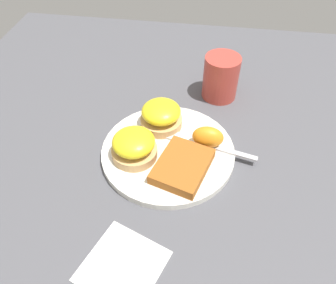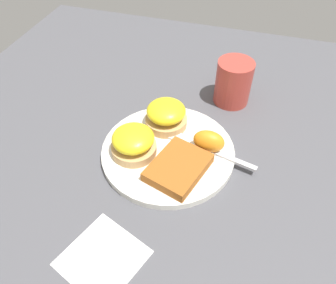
{
  "view_description": "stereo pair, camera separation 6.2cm",
  "coord_description": "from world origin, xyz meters",
  "px_view_note": "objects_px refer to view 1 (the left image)",
  "views": [
    {
      "loc": [
        -0.42,
        -0.06,
        0.48
      ],
      "look_at": [
        0.0,
        0.0,
        0.03
      ],
      "focal_mm": 35.0,
      "sensor_mm": 36.0,
      "label": 1
    },
    {
      "loc": [
        -0.41,
        -0.12,
        0.48
      ],
      "look_at": [
        0.0,
        0.0,
        0.03
      ],
      "focal_mm": 35.0,
      "sensor_mm": 36.0,
      "label": 2
    }
  ],
  "objects_px": {
    "orange_wedge": "(208,137)",
    "fork": "(199,143)",
    "hashbrown_patty": "(182,166)",
    "sandwich_benedict_right": "(134,146)",
    "sandwich_benedict_left": "(161,115)",
    "cup": "(221,77)"
  },
  "relations": [
    {
      "from": "sandwich_benedict_left",
      "to": "cup",
      "type": "bearing_deg",
      "value": -39.41
    },
    {
      "from": "sandwich_benedict_left",
      "to": "orange_wedge",
      "type": "xyz_separation_m",
      "value": [
        -0.04,
        -0.1,
        -0.0
      ]
    },
    {
      "from": "orange_wedge",
      "to": "sandwich_benedict_left",
      "type": "bearing_deg",
      "value": 65.95
    },
    {
      "from": "sandwich_benedict_right",
      "to": "sandwich_benedict_left",
      "type": "bearing_deg",
      "value": -21.42
    },
    {
      "from": "sandwich_benedict_left",
      "to": "orange_wedge",
      "type": "distance_m",
      "value": 0.11
    },
    {
      "from": "sandwich_benedict_right",
      "to": "hashbrown_patty",
      "type": "relative_size",
      "value": 0.77
    },
    {
      "from": "fork",
      "to": "hashbrown_patty",
      "type": "bearing_deg",
      "value": 161.01
    },
    {
      "from": "fork",
      "to": "sandwich_benedict_right",
      "type": "bearing_deg",
      "value": 112.44
    },
    {
      "from": "sandwich_benedict_right",
      "to": "fork",
      "type": "relative_size",
      "value": 0.43
    },
    {
      "from": "sandwich_benedict_left",
      "to": "cup",
      "type": "relative_size",
      "value": 0.77
    },
    {
      "from": "orange_wedge",
      "to": "fork",
      "type": "relative_size",
      "value": 0.3
    },
    {
      "from": "sandwich_benedict_right",
      "to": "cup",
      "type": "distance_m",
      "value": 0.27
    },
    {
      "from": "fork",
      "to": "cup",
      "type": "bearing_deg",
      "value": -10.09
    },
    {
      "from": "sandwich_benedict_left",
      "to": "sandwich_benedict_right",
      "type": "height_order",
      "value": "same"
    },
    {
      "from": "orange_wedge",
      "to": "hashbrown_patty",
      "type": "bearing_deg",
      "value": 149.68
    },
    {
      "from": "fork",
      "to": "orange_wedge",
      "type": "bearing_deg",
      "value": -92.64
    },
    {
      "from": "cup",
      "to": "orange_wedge",
      "type": "bearing_deg",
      "value": 174.99
    },
    {
      "from": "hashbrown_patty",
      "to": "orange_wedge",
      "type": "xyz_separation_m",
      "value": [
        0.07,
        -0.04,
        0.01
      ]
    },
    {
      "from": "cup",
      "to": "sandwich_benedict_left",
      "type": "bearing_deg",
      "value": 140.59
    },
    {
      "from": "hashbrown_patty",
      "to": "orange_wedge",
      "type": "distance_m",
      "value": 0.08
    },
    {
      "from": "sandwich_benedict_left",
      "to": "cup",
      "type": "xyz_separation_m",
      "value": [
        0.14,
        -0.11,
        0.01
      ]
    },
    {
      "from": "hashbrown_patty",
      "to": "orange_wedge",
      "type": "height_order",
      "value": "orange_wedge"
    }
  ]
}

